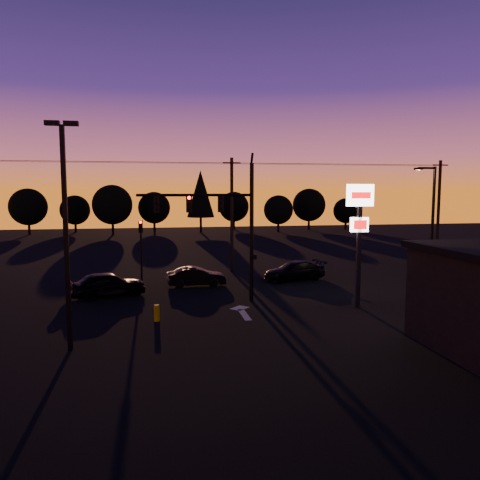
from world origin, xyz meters
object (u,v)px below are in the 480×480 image
at_px(bollard, 157,313).
at_px(parking_lot_light, 65,221).
at_px(secondary_signal, 141,241).
at_px(pylon_sign, 360,219).
at_px(car_left, 108,284).
at_px(traffic_signal_mast, 224,217).
at_px(car_mid, 196,277).
at_px(car_right, 294,271).
at_px(streetlight, 431,222).

bearing_deg(bollard, parking_lot_light, -133.97).
height_order(secondary_signal, pylon_sign, pylon_sign).
height_order(bollard, car_left, car_left).
bearing_deg(traffic_signal_mast, pylon_sign, -19.36).
height_order(parking_lot_light, bollard, parking_lot_light).
bearing_deg(car_left, car_mid, -86.02).
relative_size(traffic_signal_mast, car_mid, 2.20).
xyz_separation_m(pylon_sign, car_left, (-13.90, 5.17, -4.15)).
xyz_separation_m(car_left, car_right, (12.77, 3.05, -0.10)).
bearing_deg(parking_lot_light, traffic_signal_mast, 43.37).
xyz_separation_m(car_left, car_mid, (5.61, 2.17, -0.13)).
relative_size(parking_lot_light, bollard, 11.17).
distance_m(traffic_signal_mast, car_left, 8.42).
relative_size(traffic_signal_mast, car_right, 1.86).
bearing_deg(streetlight, bollard, -164.78).
bearing_deg(traffic_signal_mast, streetlight, 6.14).
xyz_separation_m(traffic_signal_mast, car_mid, (-1.20, 4.85, -4.29)).
height_order(secondary_signal, bollard, secondary_signal).
xyz_separation_m(traffic_signal_mast, bollard, (-3.90, -3.37, -4.53)).
distance_m(parking_lot_light, bollard, 7.00).
bearing_deg(traffic_signal_mast, car_left, 158.53).
relative_size(parking_lot_light, car_mid, 2.34).
distance_m(pylon_sign, bollard, 11.92).
bearing_deg(pylon_sign, streetlight, 30.08).
distance_m(parking_lot_light, car_left, 10.68).
bearing_deg(car_left, traffic_signal_mast, -128.63).
height_order(pylon_sign, car_right, pylon_sign).
relative_size(traffic_signal_mast, secondary_signal, 1.97).
height_order(parking_lot_light, car_left, parking_lot_light).
bearing_deg(bollard, car_left, 115.63).
distance_m(traffic_signal_mast, bollard, 6.86).
bearing_deg(bollard, pylon_sign, 4.54).
height_order(traffic_signal_mast, secondary_signal, traffic_signal_mast).
height_order(car_mid, car_right, car_right).
bearing_deg(secondary_signal, streetlight, -17.56).
relative_size(bollard, car_left, 0.18).
relative_size(car_left, car_mid, 1.15).
height_order(traffic_signal_mast, car_left, traffic_signal_mast).
height_order(pylon_sign, streetlight, streetlight).
relative_size(car_left, car_right, 0.98).
bearing_deg(bollard, secondary_signal, 95.24).
bearing_deg(streetlight, pylon_sign, -149.92).
bearing_deg(traffic_signal_mast, secondary_signal, 123.19).
bearing_deg(secondary_signal, car_left, -111.56).
relative_size(secondary_signal, bollard, 5.32).
height_order(parking_lot_light, car_right, parking_lot_light).
relative_size(car_mid, car_right, 0.84).
relative_size(traffic_signal_mast, bollard, 10.49).
distance_m(streetlight, car_mid, 16.02).
xyz_separation_m(secondary_signal, pylon_sign, (12.00, -9.99, 2.05)).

